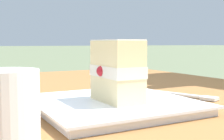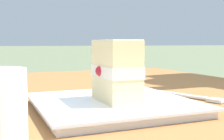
{
  "view_description": "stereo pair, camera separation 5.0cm",
  "coord_description": "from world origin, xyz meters",
  "px_view_note": "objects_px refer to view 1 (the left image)",
  "views": [
    {
      "loc": [
        -0.39,
        0.29,
        0.79
      ],
      "look_at": [
        0.05,
        0.06,
        0.75
      ],
      "focal_mm": 48.75,
      "sensor_mm": 36.0,
      "label": 1
    },
    {
      "loc": [
        -0.41,
        0.25,
        0.79
      ],
      "look_at": [
        0.05,
        0.06,
        0.75
      ],
      "focal_mm": 48.75,
      "sensor_mm": 36.0,
      "label": 2
    }
  ],
  "objects_px": {
    "dessert_fork": "(182,95)",
    "coffee_cup": "(4,107)",
    "cake_slice": "(117,71)",
    "dessert_plate": "(112,104)"
  },
  "relations": [
    {
      "from": "cake_slice",
      "to": "coffee_cup",
      "type": "xyz_separation_m",
      "value": [
        -0.09,
        0.19,
        -0.02
      ]
    },
    {
      "from": "dessert_plate",
      "to": "coffee_cup",
      "type": "bearing_deg",
      "value": 118.8
    },
    {
      "from": "cake_slice",
      "to": "dessert_fork",
      "type": "height_order",
      "value": "cake_slice"
    },
    {
      "from": "dessert_plate",
      "to": "cake_slice",
      "type": "xyz_separation_m",
      "value": [
        -0.01,
        -0.0,
        0.06
      ]
    },
    {
      "from": "dessert_plate",
      "to": "cake_slice",
      "type": "bearing_deg",
      "value": -173.46
    },
    {
      "from": "dessert_fork",
      "to": "coffee_cup",
      "type": "relative_size",
      "value": 2.01
    },
    {
      "from": "cake_slice",
      "to": "coffee_cup",
      "type": "distance_m",
      "value": 0.21
    },
    {
      "from": "dessert_plate",
      "to": "cake_slice",
      "type": "relative_size",
      "value": 2.5
    },
    {
      "from": "dessert_plate",
      "to": "dessert_fork",
      "type": "height_order",
      "value": "dessert_plate"
    },
    {
      "from": "dessert_plate",
      "to": "coffee_cup",
      "type": "xyz_separation_m",
      "value": [
        -0.1,
        0.19,
        0.03
      ]
    }
  ]
}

